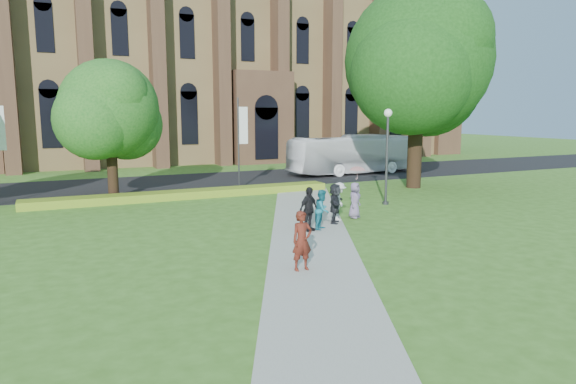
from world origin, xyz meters
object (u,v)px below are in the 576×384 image
large_tree (418,61)px  tour_coach (354,154)px  streetlamp (387,145)px  pedestrian_0 (302,241)px

large_tree → tour_coach: bearing=86.9°
streetlamp → large_tree: 8.73m
pedestrian_0 → tour_coach: bearing=52.7°
large_tree → pedestrian_0: (-15.10, -13.40, -7.36)m
streetlamp → large_tree: bearing=39.3°
pedestrian_0 → large_tree: bearing=39.9°
large_tree → tour_coach: 10.74m
tour_coach → pedestrian_0: tour_coach is taller
streetlamp → large_tree: large_tree is taller
streetlamp → tour_coach: size_ratio=0.46×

